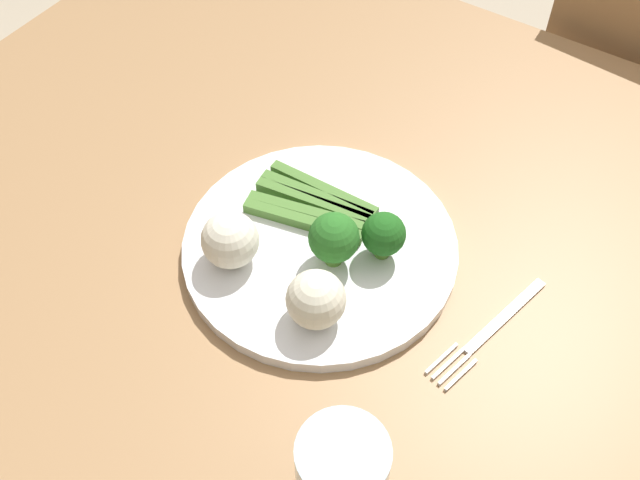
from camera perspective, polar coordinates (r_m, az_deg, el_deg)
The scene contains 8 objects.
dining_table at distance 0.89m, azimuth 3.84°, elevation -5.00°, with size 1.22×0.91×0.77m.
plate at distance 0.79m, azimuth -0.00°, elevation -0.56°, with size 0.29×0.29×0.01m, color white.
asparagus_bundle at distance 0.81m, azimuth -0.59°, elevation 2.68°, with size 0.14×0.08×0.01m.
broccoli_right at distance 0.74m, azimuth 1.07°, elevation 0.12°, with size 0.05×0.05×0.06m.
broccoli_outer_edge at distance 0.75m, azimuth 4.87°, elevation 0.41°, with size 0.05×0.05×0.06m.
cauliflower_near_fork at distance 0.75m, azimuth -6.87°, elevation -0.00°, with size 0.06×0.06×0.06m, color white.
cauliflower_edge at distance 0.71m, azimuth -0.33°, elevation -4.54°, with size 0.06×0.06×0.06m, color silver.
fork at distance 0.76m, azimuth 12.75°, elevation -6.80°, with size 0.06×0.16×0.00m.
Camera 1 is at (-0.22, 0.44, 1.40)m, focal length 41.99 mm.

